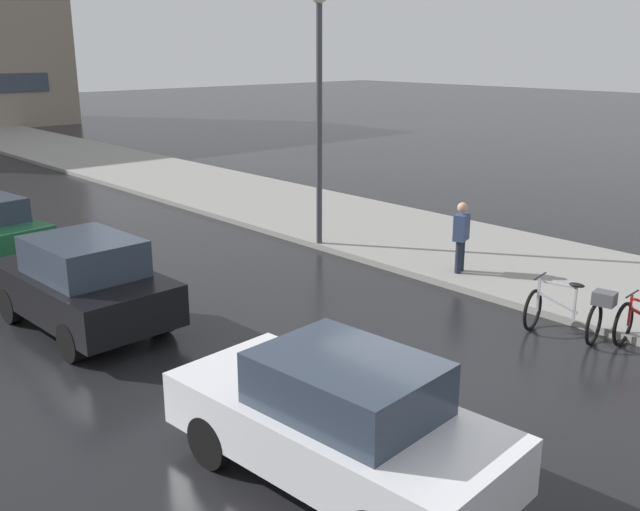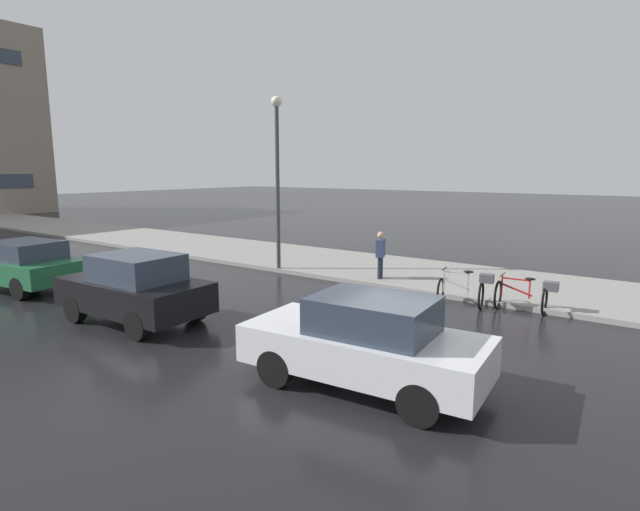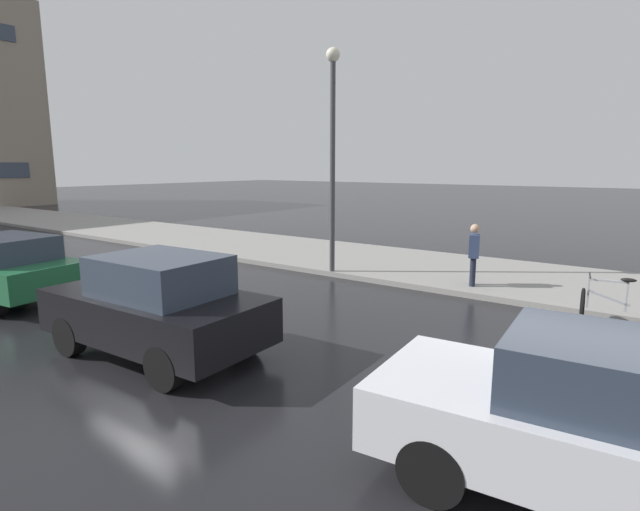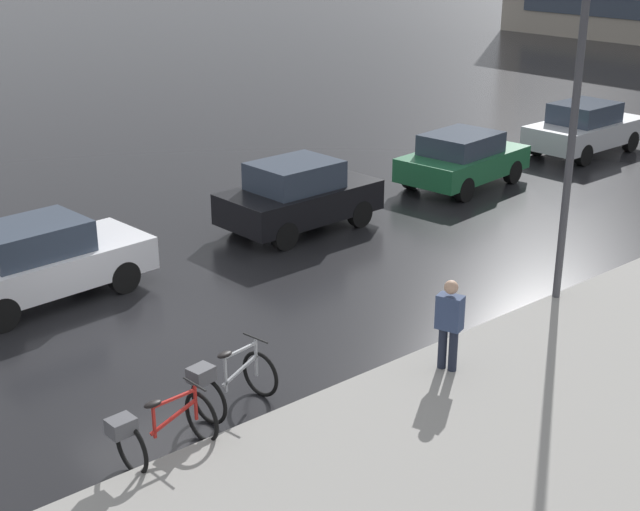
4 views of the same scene
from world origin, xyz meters
name	(u,v)px [view 4 (image 4 of 4)]	position (x,y,z in m)	size (l,w,h in m)	color
ground_plane	(150,335)	(0.00, 0.00, 0.00)	(140.00, 140.00, 0.00)	black
bicycle_nearest	(158,429)	(3.47, -1.84, 0.48)	(0.82, 1.47, 0.93)	black
bicycle_second	(228,382)	(3.04, -0.43, 0.51)	(0.90, 1.43, 1.01)	black
car_white	(40,261)	(-2.67, -0.75, 0.78)	(2.05, 4.16, 1.56)	silver
car_black	(299,196)	(-2.75, 5.52, 0.82)	(1.97, 3.81, 1.64)	black
car_green	(463,159)	(-2.73, 11.15, 0.76)	(2.34, 3.95, 1.48)	#1E6038
car_silver	(585,128)	(-2.72, 16.75, 0.79)	(1.94, 4.18, 1.59)	#B2B5BA
pedestrian	(449,323)	(4.34, 2.85, 0.93)	(0.46, 0.36, 1.65)	#1E2333
streetlamp	(575,106)	(3.70, 6.57, 3.76)	(0.37, 0.37, 6.01)	#424247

